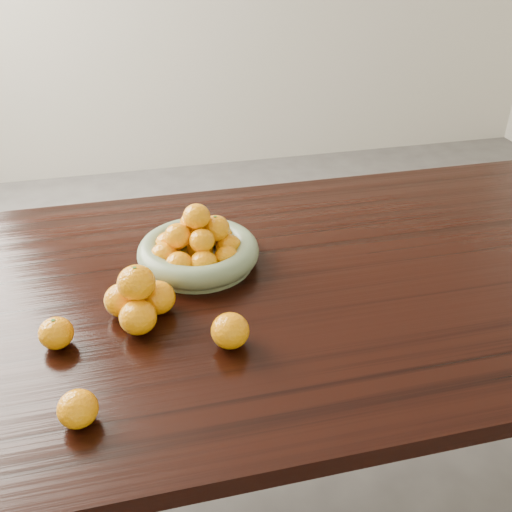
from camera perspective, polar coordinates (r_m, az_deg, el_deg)
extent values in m
plane|color=#5D5A57|center=(1.82, 0.10, -22.41)|extent=(5.00, 5.00, 0.00)
cube|color=black|center=(1.30, 0.12, -3.25)|extent=(2.00, 1.00, 0.04)
cube|color=black|center=(2.19, 21.61, -1.56)|extent=(0.08, 0.08, 0.71)
cylinder|color=#667354|center=(1.36, -5.73, -0.49)|extent=(0.26, 0.26, 0.01)
torus|color=#667354|center=(1.34, -5.79, 0.48)|extent=(0.29, 0.29, 0.05)
ellipsoid|color=#FF9F07|center=(1.34, -2.75, 0.93)|extent=(0.06, 0.06, 0.06)
ellipsoid|color=#FF9F07|center=(1.39, -3.52, 2.02)|extent=(0.06, 0.06, 0.06)
ellipsoid|color=#FF9F07|center=(1.40, -5.30, 2.39)|extent=(0.06, 0.06, 0.06)
ellipsoid|color=#FF9F07|center=(1.40, -7.35, 2.07)|extent=(0.06, 0.06, 0.05)
ellipsoid|color=#FF9F07|center=(1.36, -8.74, 1.14)|extent=(0.07, 0.07, 0.06)
ellipsoid|color=#FF9F07|center=(1.32, -9.12, 0.03)|extent=(0.07, 0.07, 0.06)
ellipsoid|color=#FF9F07|center=(1.28, -7.67, -0.88)|extent=(0.06, 0.06, 0.06)
ellipsoid|color=#FF9F07|center=(1.28, -5.24, -0.76)|extent=(0.06, 0.06, 0.06)
ellipsoid|color=#FF9F07|center=(1.30, -2.97, -0.18)|extent=(0.06, 0.06, 0.05)
ellipsoid|color=#FF9F07|center=(1.34, -5.62, 0.68)|extent=(0.06, 0.06, 0.06)
ellipsoid|color=#FF9F07|center=(1.33, -4.05, 2.76)|extent=(0.07, 0.07, 0.06)
ellipsoid|color=#FF9F07|center=(1.35, -6.35, 3.27)|extent=(0.06, 0.06, 0.06)
ellipsoid|color=#FF9F07|center=(1.31, -7.80, 2.01)|extent=(0.06, 0.06, 0.06)
ellipsoid|color=#FF9F07|center=(1.29, -5.43, 1.53)|extent=(0.06, 0.06, 0.05)
ellipsoid|color=#FF9F07|center=(1.31, -5.95, 3.95)|extent=(0.06, 0.06, 0.06)
ellipsoid|color=#FF9F07|center=(1.15, -11.71, -6.02)|extent=(0.07, 0.07, 0.07)
ellipsoid|color=#FF9F07|center=(1.20, -9.82, -4.12)|extent=(0.07, 0.07, 0.07)
ellipsoid|color=#FF9F07|center=(1.21, -13.23, -4.29)|extent=(0.07, 0.07, 0.07)
ellipsoid|color=#FF9F07|center=(1.15, -11.87, -2.64)|extent=(0.08, 0.08, 0.07)
ellipsoid|color=#FF9F07|center=(1.16, -19.36, -7.29)|extent=(0.07, 0.07, 0.06)
ellipsoid|color=#FF9F07|center=(1.00, -17.39, -14.38)|extent=(0.07, 0.07, 0.06)
ellipsoid|color=#FF9F07|center=(1.10, -2.60, -7.47)|extent=(0.07, 0.07, 0.07)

